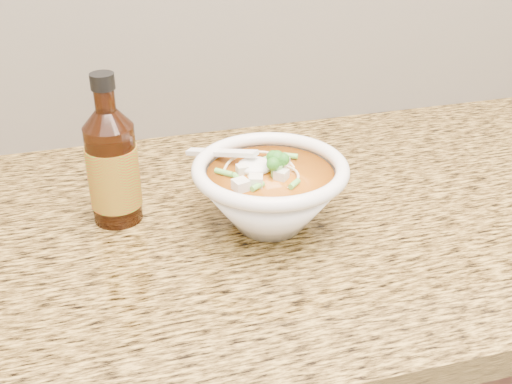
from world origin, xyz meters
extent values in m
cube|color=#A8853D|center=(0.00, 1.68, 0.88)|extent=(4.00, 0.68, 0.04)
cylinder|color=white|center=(-0.09, 1.65, 0.90)|extent=(0.09, 0.09, 0.01)
torus|color=white|center=(-0.09, 1.65, 0.99)|extent=(0.21, 0.21, 0.02)
torus|color=beige|center=(-0.09, 1.65, 0.98)|extent=(0.09, 0.09, 0.00)
torus|color=beige|center=(-0.10, 1.63, 0.98)|extent=(0.12, 0.12, 0.00)
torus|color=beige|center=(-0.10, 1.64, 0.98)|extent=(0.06, 0.06, 0.00)
torus|color=beige|center=(-0.08, 1.64, 0.97)|extent=(0.13, 0.13, 0.00)
torus|color=beige|center=(-0.10, 1.64, 0.97)|extent=(0.12, 0.12, 0.00)
torus|color=beige|center=(-0.10, 1.65, 0.97)|extent=(0.13, 0.13, 0.00)
cube|color=silver|center=(-0.10, 1.61, 0.98)|extent=(0.02, 0.02, 0.02)
cube|color=silver|center=(-0.09, 1.63, 0.98)|extent=(0.02, 0.02, 0.02)
cube|color=silver|center=(-0.12, 1.67, 0.99)|extent=(0.02, 0.02, 0.02)
cube|color=silver|center=(-0.10, 1.63, 0.99)|extent=(0.03, 0.03, 0.02)
cube|color=silver|center=(-0.11, 1.67, 0.98)|extent=(0.02, 0.02, 0.02)
cube|color=silver|center=(-0.13, 1.63, 0.98)|extent=(0.02, 0.02, 0.02)
ellipsoid|color=#196014|center=(-0.08, 1.63, 1.00)|extent=(0.04, 0.04, 0.03)
cylinder|color=#6BCC4E|center=(-0.11, 1.69, 0.99)|extent=(0.02, 0.01, 0.01)
cylinder|color=#6BCC4E|center=(-0.06, 1.67, 0.99)|extent=(0.02, 0.02, 0.01)
cylinder|color=#6BCC4E|center=(-0.14, 1.67, 0.99)|extent=(0.01, 0.02, 0.01)
cylinder|color=#6BCC4E|center=(-0.05, 1.69, 0.99)|extent=(0.01, 0.02, 0.01)
cylinder|color=#6BCC4E|center=(-0.05, 1.64, 0.99)|extent=(0.02, 0.02, 0.01)
cylinder|color=#6BCC4E|center=(-0.06, 1.59, 0.99)|extent=(0.02, 0.01, 0.01)
cylinder|color=#6BCC4E|center=(-0.04, 1.63, 0.99)|extent=(0.01, 0.02, 0.01)
ellipsoid|color=white|center=(-0.10, 1.66, 0.99)|extent=(0.05, 0.05, 0.02)
cube|color=white|center=(-0.14, 1.70, 0.99)|extent=(0.09, 0.09, 0.03)
cylinder|color=#351407|center=(-0.29, 1.72, 0.97)|extent=(0.08, 0.08, 0.14)
cylinder|color=#351407|center=(-0.29, 1.72, 1.08)|extent=(0.03, 0.03, 0.03)
cylinder|color=black|center=(-0.29, 1.72, 1.10)|extent=(0.04, 0.04, 0.02)
cylinder|color=red|center=(-0.29, 1.72, 0.97)|extent=(0.08, 0.08, 0.09)
camera|label=1|loc=(-0.31, 0.92, 1.38)|focal=45.00mm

